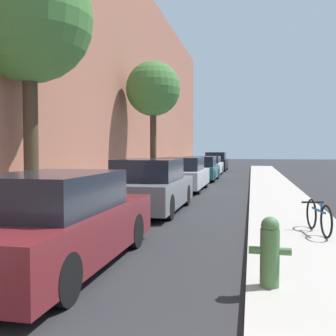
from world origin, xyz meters
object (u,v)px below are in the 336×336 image
(street_tree_near, at_px, (29,20))
(bicycle, at_px, (318,217))
(parked_car_grey, at_px, (150,187))
(parked_car_teal, at_px, (201,169))
(fire_hydrant, at_px, (270,251))
(parked_car_silver, at_px, (182,175))
(parked_car_black, at_px, (216,162))
(parked_car_white, at_px, (208,166))
(parked_car_maroon, at_px, (57,223))
(street_tree_far, at_px, (153,90))

(street_tree_near, relative_size, bicycle, 4.21)
(street_tree_near, bearing_deg, parked_car_grey, 39.13)
(parked_car_teal, relative_size, fire_hydrant, 4.80)
(parked_car_teal, relative_size, street_tree_near, 0.63)
(parked_car_silver, relative_size, parked_car_black, 1.01)
(parked_car_white, height_order, street_tree_near, street_tree_near)
(parked_car_silver, distance_m, parked_car_black, 16.50)
(street_tree_near, bearing_deg, parked_car_teal, 79.61)
(parked_car_teal, xyz_separation_m, fire_hydrant, (3.01, -17.77, -0.09))
(parked_car_grey, height_order, street_tree_near, street_tree_near)
(parked_car_grey, bearing_deg, bicycle, -34.63)
(parked_car_white, xyz_separation_m, fire_hydrant, (3.10, -22.65, -0.07))
(parked_car_grey, relative_size, street_tree_near, 0.68)
(street_tree_near, height_order, bicycle, street_tree_near)
(parked_car_teal, distance_m, street_tree_near, 14.47)
(parked_car_maroon, distance_m, bicycle, 4.95)
(parked_car_teal, bearing_deg, parked_car_maroon, -90.01)
(parked_car_silver, bearing_deg, parked_car_teal, 88.98)
(parked_car_silver, bearing_deg, street_tree_far, 144.75)
(street_tree_near, height_order, street_tree_far, street_tree_near)
(parked_car_teal, distance_m, parked_car_black, 10.87)
(street_tree_far, height_order, fire_hydrant, street_tree_far)
(parked_car_maroon, bearing_deg, street_tree_far, 97.32)
(bicycle, bearing_deg, parked_car_maroon, -154.42)
(parked_car_silver, xyz_separation_m, parked_car_white, (0.01, 10.51, -0.06))
(parked_car_grey, relative_size, parked_car_white, 0.96)
(parked_car_white, relative_size, street_tree_near, 0.71)
(fire_hydrant, bearing_deg, parked_car_silver, 104.37)
(parked_car_maroon, relative_size, parked_car_silver, 1.02)
(parked_car_teal, bearing_deg, fire_hydrant, -80.39)
(parked_car_silver, bearing_deg, street_tree_near, -106.70)
(street_tree_far, bearing_deg, parked_car_teal, 70.25)
(parked_car_maroon, height_order, parked_car_teal, parked_car_maroon)
(parked_car_teal, distance_m, street_tree_far, 6.16)
(parked_car_teal, bearing_deg, street_tree_far, -109.75)
(parked_car_grey, relative_size, parked_car_silver, 0.99)
(parked_car_maroon, distance_m, street_tree_far, 13.32)
(parked_car_grey, height_order, parked_car_black, parked_car_black)
(parked_car_maroon, bearing_deg, parked_car_black, 90.14)
(parked_car_silver, height_order, fire_hydrant, parked_car_silver)
(parked_car_maroon, xyz_separation_m, parked_car_silver, (-0.10, 11.58, 0.01))
(parked_car_maroon, distance_m, parked_car_white, 22.09)
(parked_car_grey, bearing_deg, parked_car_teal, 89.95)
(fire_hydrant, bearing_deg, parked_car_black, 96.14)
(parked_car_teal, bearing_deg, parked_car_black, 90.37)
(parked_car_silver, height_order, bicycle, parked_car_silver)
(parked_car_maroon, xyz_separation_m, parked_car_black, (-0.07, 28.08, 0.05))
(parked_car_maroon, relative_size, parked_car_white, 0.99)
(parked_car_grey, height_order, fire_hydrant, parked_car_grey)
(parked_car_white, bearing_deg, street_tree_near, -97.42)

